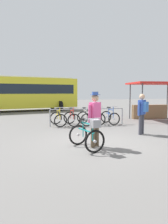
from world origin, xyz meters
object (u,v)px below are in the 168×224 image
racked_bike_blue (110,117)px  racked_bike_yellow (58,119)px  racked_bike_white (85,118)px  pedestrian_with_backpack (142,111)px  racked_bike_red (72,118)px  bus_distant (22,92)px  racked_bike_teal (98,117)px  person_with_featured_bike (95,117)px  featured_bicycle (87,135)px  market_stall (153,97)px

racked_bike_blue → racked_bike_yellow: bearing=177.0°
racked_bike_white → racked_bike_yellow: bearing=177.0°
racked_bike_blue → pedestrian_with_backpack: 3.00m
racked_bike_red → bus_distant: (-2.57, 9.29, 1.37)m
racked_bike_yellow → pedestrian_with_backpack: pedestrian_with_backpack is taller
racked_bike_yellow → racked_bike_red: size_ratio=1.06×
racked_bike_yellow → racked_bike_blue: 2.80m
racked_bike_teal → person_with_featured_bike: bearing=-110.9°
racked_bike_red → pedestrian_with_backpack: bearing=-53.9°
racked_bike_teal → racked_bike_white: bearing=177.0°
racked_bike_white → bus_distant: 9.98m
racked_bike_teal → racked_bike_blue: (0.70, -0.04, -0.00)m
racked_bike_white → racked_bike_blue: 1.40m
racked_bike_red → racked_bike_white: (0.70, -0.04, 0.00)m
racked_bike_white → pedestrian_with_backpack: pedestrian_with_backpack is taller
pedestrian_with_backpack → racked_bike_yellow: bearing=133.4°
featured_bicycle → market_stall: market_stall is taller
racked_bike_yellow → racked_bike_teal: (2.10, -0.11, 0.00)m
person_with_featured_bike → bus_distant: bearing=99.8°
racked_bike_yellow → featured_bicycle: (0.16, -4.58, 0.08)m
market_stall → racked_bike_yellow: bearing=-172.2°
racked_bike_red → market_stall: 5.60m
racked_bike_yellow → pedestrian_with_backpack: bearing=-46.6°
racked_bike_white → person_with_featured_bike: bearing=-102.1°
bus_distant → pedestrian_with_backpack: bearing=-68.8°
racked_bike_white → market_stall: market_stall is taller
racked_bike_blue → market_stall: market_stall is taller
market_stall → racked_bike_white: bearing=-169.1°
racked_bike_white → racked_bike_blue: bearing=-3.0°
racked_bike_teal → featured_bicycle: 4.87m
racked_bike_white → market_stall: bearing=10.9°
bus_distant → market_stall: bus_distant is taller
racked_bike_red → market_stall: (5.43, 0.87, 1.03)m
bus_distant → racked_bike_blue: bearing=-63.6°
featured_bicycle → market_stall: bearing=42.2°
racked_bike_red → market_stall: size_ratio=0.33×
racked_bike_teal → bus_distant: (-3.96, 9.36, 1.37)m
racked_bike_yellow → bus_distant: bus_distant is taller
racked_bike_white → pedestrian_with_backpack: (1.53, -3.02, 0.57)m
racked_bike_blue → market_stall: 3.63m
pedestrian_with_backpack → person_with_featured_bike: bearing=-152.6°
racked_bike_yellow → racked_bike_white: (1.40, -0.07, -0.00)m
pedestrian_with_backpack → racked_bike_teal: bearing=105.5°
bus_distant → person_with_featured_bike: bearing=-80.2°
pedestrian_with_backpack → bus_distant: bus_distant is taller
bus_distant → racked_bike_white: bearing=-70.7°
featured_bicycle → market_stall: (5.97, 5.42, 0.95)m
racked_bike_yellow → market_stall: bearing=7.8°
market_stall → bus_distant: bearing=133.5°
racked_bike_yellow → featured_bicycle: size_ratio=0.94×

